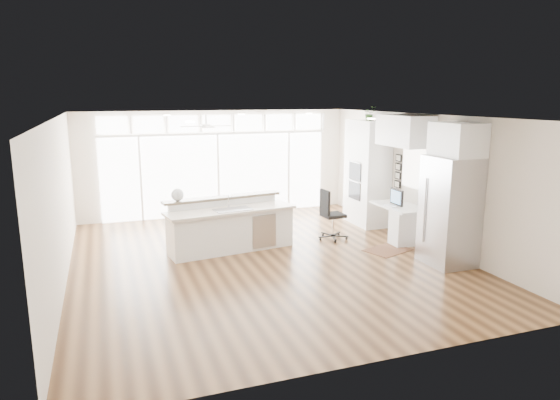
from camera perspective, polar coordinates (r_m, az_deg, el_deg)
name	(u,v)px	position (r m, az deg, el deg)	size (l,w,h in m)	color
floor	(265,260)	(9.59, -1.72, -6.86)	(7.00, 8.00, 0.02)	#462A15
ceiling	(264,116)	(9.09, -1.83, 9.55)	(7.00, 8.00, 0.02)	white
wall_back	(217,163)	(13.06, -7.19, 4.20)	(7.00, 0.04, 2.70)	beige
wall_front	(375,252)	(5.68, 10.80, -5.90)	(7.00, 0.04, 2.70)	beige
wall_left	(59,203)	(8.84, -23.90, -0.35)	(0.04, 8.00, 2.70)	beige
wall_right	(424,180)	(10.82, 16.16, 2.26)	(0.04, 8.00, 2.70)	beige
glass_wall	(218,175)	(13.05, -7.10, 2.86)	(5.80, 0.06, 2.08)	white
transom_row	(217,123)	(12.91, -7.25, 8.70)	(5.90, 0.06, 0.40)	white
desk_window	(415,168)	(11.01, 15.15, 3.53)	(0.04, 0.85, 0.85)	white
ceiling_fan	(206,122)	(11.69, -8.46, 8.85)	(1.16, 1.16, 0.32)	white
recessed_lights	(261,117)	(9.28, -2.21, 9.47)	(3.40, 3.00, 0.02)	white
oven_cabinet	(367,173)	(12.16, 9.93, 3.08)	(0.64, 1.20, 2.50)	white
desk_nook	(399,223)	(11.05, 13.41, -2.54)	(0.72, 1.30, 0.76)	white
upper_cabinets	(405,131)	(10.77, 14.09, 7.69)	(0.64, 1.30, 0.64)	white
refrigerator	(450,211)	(9.60, 18.82, -1.21)	(0.76, 0.90, 2.00)	#B0B0B5
fridge_cabinet	(458,140)	(9.45, 19.63, 6.53)	(0.64, 0.90, 0.60)	white
framed_photos	(398,171)	(11.54, 13.36, 3.23)	(0.06, 0.22, 0.80)	black
kitchen_island	(231,225)	(10.06, -5.63, -2.88)	(2.60, 0.98, 1.03)	white
rug	(388,250)	(10.36, 12.23, -5.60)	(0.88, 0.64, 0.01)	#391D12
office_chair	(333,215)	(10.83, 6.10, -1.68)	(0.57, 0.52, 1.09)	black
fishbowl	(178,195)	(9.98, -11.63, 0.60)	(0.25, 0.25, 0.25)	silver
monitor	(397,197)	(10.89, 13.20, 0.33)	(0.08, 0.46, 0.38)	black
keyboard	(389,206)	(10.83, 12.40, -0.67)	(0.13, 0.35, 0.02)	white
potted_plant	(369,115)	(12.03, 10.17, 9.57)	(0.29, 0.32, 0.25)	#335C27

